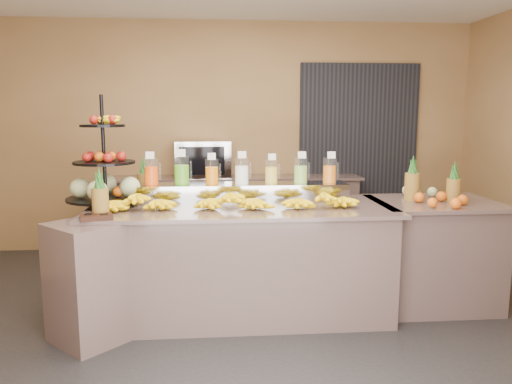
{
  "coord_description": "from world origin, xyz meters",
  "views": [
    {
      "loc": [
        -0.21,
        -3.74,
        1.69
      ],
      "look_at": [
        0.12,
        0.3,
        1.05
      ],
      "focal_mm": 35.0,
      "sensor_mm": 36.0,
      "label": 1
    }
  ],
  "objects": [
    {
      "name": "juice_pitcher_milk",
      "position": [
        0.02,
        0.58,
        1.18
      ],
      "size": [
        0.12,
        0.13,
        0.3
      ],
      "color": "silver",
      "rests_on": "pitcher_tray"
    },
    {
      "name": "fruit_stand",
      "position": [
        -1.09,
        0.49,
        1.16
      ],
      "size": [
        0.69,
        0.69,
        0.91
      ],
      "rotation": [
        0.0,
        0.0,
        0.07
      ],
      "color": "black",
      "rests_on": "buffet_counter"
    },
    {
      "name": "right_counter",
      "position": [
        1.7,
        0.4,
        0.47
      ],
      "size": [
        1.08,
        0.88,
        0.93
      ],
      "color": "gray",
      "rests_on": "ground"
    },
    {
      "name": "pineapple_left_a",
      "position": [
        -1.07,
        -0.0,
        1.06
      ],
      "size": [
        0.12,
        0.12,
        0.37
      ],
      "rotation": [
        0.0,
        0.0,
        -0.41
      ],
      "color": "brown",
      "rests_on": "buffet_counter"
    },
    {
      "name": "room_envelope",
      "position": [
        0.19,
        0.79,
        1.88
      ],
      "size": [
        6.04,
        5.02,
        2.82
      ],
      "color": "brown",
      "rests_on": "ground"
    },
    {
      "name": "condiment_caddy",
      "position": [
        -1.08,
        -0.11,
        0.95
      ],
      "size": [
        0.26,
        0.23,
        0.03
      ],
      "primitive_type": "cube",
      "rotation": [
        0.0,
        0.0,
        0.29
      ],
      "color": "black",
      "rests_on": "buffet_counter"
    },
    {
      "name": "juice_pitcher_orange_b",
      "position": [
        -0.24,
        0.58,
        1.18
      ],
      "size": [
        0.12,
        0.12,
        0.28
      ],
      "color": "silver",
      "rests_on": "pitcher_tray"
    },
    {
      "name": "banana_heap",
      "position": [
        -0.1,
        0.23,
        1.0
      ],
      "size": [
        2.11,
        0.19,
        0.18
      ],
      "color": "yellow",
      "rests_on": "buffet_counter"
    },
    {
      "name": "juice_pitcher_orange_a",
      "position": [
        -0.76,
        0.58,
        1.18
      ],
      "size": [
        0.12,
        0.13,
        0.3
      ],
      "color": "silver",
      "rests_on": "pitcher_tray"
    },
    {
      "name": "back_ledge",
      "position": [
        0.0,
        2.25,
        0.47
      ],
      "size": [
        3.1,
        0.55,
        0.93
      ],
      "color": "gray",
      "rests_on": "ground"
    },
    {
      "name": "juice_pitcher_green",
      "position": [
        -0.5,
        0.58,
        1.19
      ],
      "size": [
        0.13,
        0.14,
        0.32
      ],
      "color": "silver",
      "rests_on": "pitcher_tray"
    },
    {
      "name": "ground",
      "position": [
        0.0,
        0.0,
        0.0
      ],
      "size": [
        6.0,
        6.0,
        0.0
      ],
      "primitive_type": "plane",
      "color": "black",
      "rests_on": "ground"
    },
    {
      "name": "juice_pitcher_lemon",
      "position": [
        0.28,
        0.58,
        1.17
      ],
      "size": [
        0.11,
        0.12,
        0.27
      ],
      "color": "silver",
      "rests_on": "pitcher_tray"
    },
    {
      "name": "right_fruit_pile",
      "position": [
        1.66,
        0.32,
        1.01
      ],
      "size": [
        0.46,
        0.44,
        0.24
      ],
      "color": "brown",
      "rests_on": "right_counter"
    },
    {
      "name": "oven_warmer",
      "position": [
        -0.36,
        2.25,
        1.15
      ],
      "size": [
        0.68,
        0.5,
        0.43
      ],
      "primitive_type": "cube",
      "rotation": [
        0.0,
        0.0,
        0.07
      ],
      "color": "gray",
      "rests_on": "back_ledge"
    },
    {
      "name": "pitcher_tray",
      "position": [
        0.02,
        0.58,
        1.01
      ],
      "size": [
        1.85,
        0.3,
        0.15
      ],
      "primitive_type": "cube",
      "color": "gray",
      "rests_on": "buffet_counter"
    },
    {
      "name": "juice_pitcher_orange_c",
      "position": [
        0.8,
        0.58,
        1.18
      ],
      "size": [
        0.12,
        0.12,
        0.29
      ],
      "color": "silver",
      "rests_on": "pitcher_tray"
    },
    {
      "name": "buffet_counter",
      "position": [
        -0.12,
        0.26,
        0.47
      ],
      "size": [
        2.75,
        1.25,
        0.93
      ],
      "color": "gray",
      "rests_on": "ground"
    },
    {
      "name": "pineapple_left_b",
      "position": [
        -0.85,
        0.76,
        1.07
      ],
      "size": [
        0.12,
        0.12,
        0.39
      ],
      "rotation": [
        0.0,
        0.0,
        0.37
      ],
      "color": "brown",
      "rests_on": "buffet_counter"
    },
    {
      "name": "juice_pitcher_lime",
      "position": [
        0.54,
        0.58,
        1.18
      ],
      "size": [
        0.12,
        0.13,
        0.29
      ],
      "color": "silver",
      "rests_on": "pitcher_tray"
    }
  ]
}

